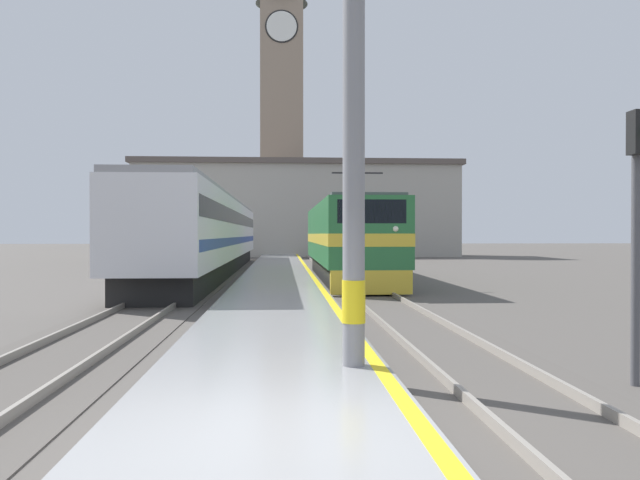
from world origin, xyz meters
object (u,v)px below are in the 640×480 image
object	(u,v)px
passenger_train	(212,233)
clock_tower	(282,102)
catenary_mast	(358,121)
locomotive_train	(347,240)
signal_post	(639,201)

from	to	relation	value
passenger_train	clock_tower	size ratio (longest dim) A/B	1.09
catenary_mast	locomotive_train	bearing A→B (deg)	84.47
passenger_train	catenary_mast	size ratio (longest dim) A/B	4.73
passenger_train	signal_post	distance (m)	26.99
catenary_mast	clock_tower	world-z (taller)	clock_tower
catenary_mast	clock_tower	size ratio (longest dim) A/B	0.23
passenger_train	catenary_mast	xyz separation A→B (m)	(4.82, -25.19, 1.54)
locomotive_train	clock_tower	world-z (taller)	clock_tower
catenary_mast	clock_tower	bearing A→B (deg)	91.07
passenger_train	signal_post	xyz separation A→B (m)	(8.67, -25.56, 0.41)
passenger_train	clock_tower	world-z (taller)	clock_tower
catenary_mast	signal_post	bearing A→B (deg)	-5.40
clock_tower	signal_post	xyz separation A→B (m)	(4.94, -58.18, -13.63)
locomotive_train	passenger_train	xyz separation A→B (m)	(-6.75, 5.24, 0.31)
signal_post	passenger_train	bearing A→B (deg)	108.74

